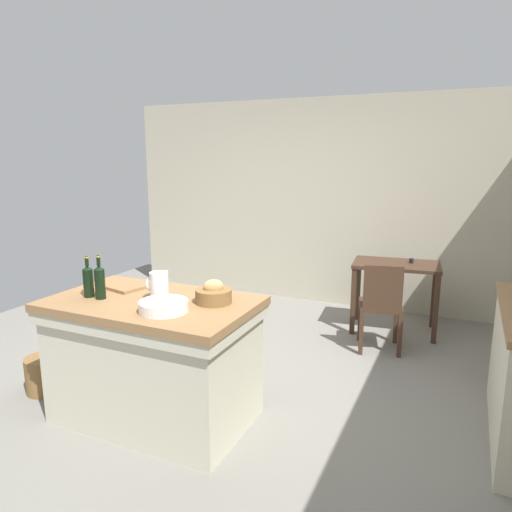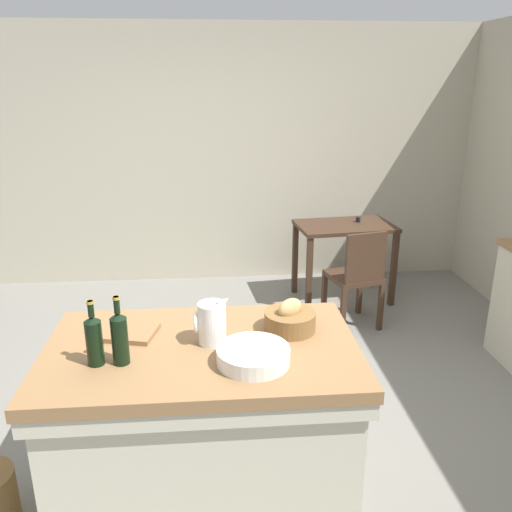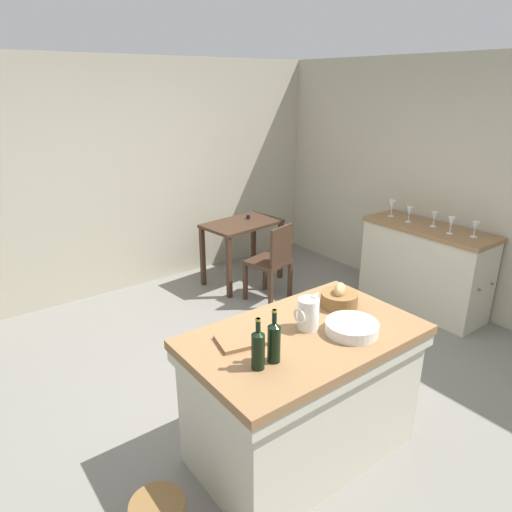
% 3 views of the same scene
% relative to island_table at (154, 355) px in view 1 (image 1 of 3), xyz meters
% --- Properties ---
extents(ground_plane, '(6.76, 6.76, 0.00)m').
position_rel_island_table_xyz_m(ground_plane, '(0.22, 0.67, -0.48)').
color(ground_plane, slate).
extents(wall_back, '(5.32, 0.12, 2.60)m').
position_rel_island_table_xyz_m(wall_back, '(0.22, 3.27, 0.82)').
color(wall_back, '#B2AA93').
rests_on(wall_back, ground).
extents(island_table, '(1.45, 0.87, 0.90)m').
position_rel_island_table_xyz_m(island_table, '(0.00, 0.00, 0.00)').
color(island_table, olive).
rests_on(island_table, ground).
extents(writing_desk, '(0.96, 0.66, 0.81)m').
position_rel_island_table_xyz_m(writing_desk, '(1.32, 2.53, 0.15)').
color(writing_desk, '#3D281C').
rests_on(writing_desk, ground).
extents(wooden_chair, '(0.48, 0.48, 0.89)m').
position_rel_island_table_xyz_m(wooden_chair, '(1.28, 1.89, -0.00)').
color(wooden_chair, '#3D281C').
rests_on(wooden_chair, ground).
extents(pitcher, '(0.17, 0.13, 0.24)m').
position_rel_island_table_xyz_m(pitcher, '(0.05, 0.03, 0.52)').
color(pitcher, white).
rests_on(pitcher, island_table).
extents(wash_bowl, '(0.32, 0.32, 0.07)m').
position_rel_island_table_xyz_m(wash_bowl, '(0.23, -0.17, 0.45)').
color(wash_bowl, white).
rests_on(wash_bowl, island_table).
extents(bread_basket, '(0.25, 0.25, 0.17)m').
position_rel_island_table_xyz_m(bread_basket, '(0.43, 0.13, 0.47)').
color(bread_basket, brown).
rests_on(bread_basket, island_table).
extents(cutting_board, '(0.32, 0.26, 0.02)m').
position_rel_island_table_xyz_m(cutting_board, '(-0.37, 0.15, 0.43)').
color(cutting_board, olive).
rests_on(cutting_board, island_table).
extents(wine_bottle_dark, '(0.07, 0.07, 0.31)m').
position_rel_island_table_xyz_m(wine_bottle_dark, '(-0.34, -0.12, 0.54)').
color(wine_bottle_dark, black).
rests_on(wine_bottle_dark, island_table).
extents(wine_bottle_amber, '(0.07, 0.07, 0.30)m').
position_rel_island_table_xyz_m(wine_bottle_amber, '(-0.45, -0.12, 0.53)').
color(wine_bottle_amber, black).
rests_on(wine_bottle_amber, island_table).
extents(wicker_hamper, '(0.29, 0.29, 0.29)m').
position_rel_island_table_xyz_m(wicker_hamper, '(-1.06, -0.06, -0.34)').
color(wicker_hamper, brown).
rests_on(wicker_hamper, ground).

